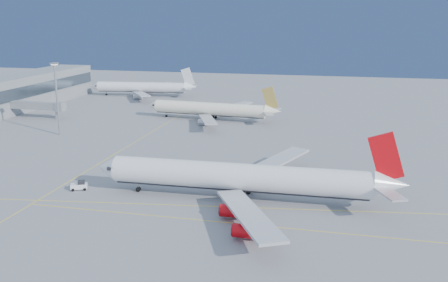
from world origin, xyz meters
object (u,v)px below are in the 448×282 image
Objects in this scene: airliner_etihad at (212,109)px; light_mast at (57,93)px; pushback_tug at (79,186)px; airliner_third at (143,87)px; airliner_virgin at (245,178)px.

light_mast is (-45.63, -37.03, 10.36)m from airliner_etihad.
light_mast reaches higher than airliner_etihad.
light_mast reaches higher than pushback_tug.
pushback_tug is (40.26, -139.20, -3.59)m from airliner_third.
airliner_etihad is 87.95m from pushback_tug.
light_mast is (4.82, -88.94, 10.22)m from airliner_third.
airliner_third is 13.07× the size of pushback_tug.
airliner_etihad is 59.67m from light_mast.
airliner_virgin is at bearing -20.64° from pushback_tug.
airliner_third is 89.65m from light_mast.
airliner_etihad is 12.95× the size of pushback_tug.
pushback_tug is at bearing -54.81° from light_mast.
airliner_third is 2.26× the size of light_mast.
pushback_tug is 0.17× the size of light_mast.
airliner_etihad reaches higher than pushback_tug.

